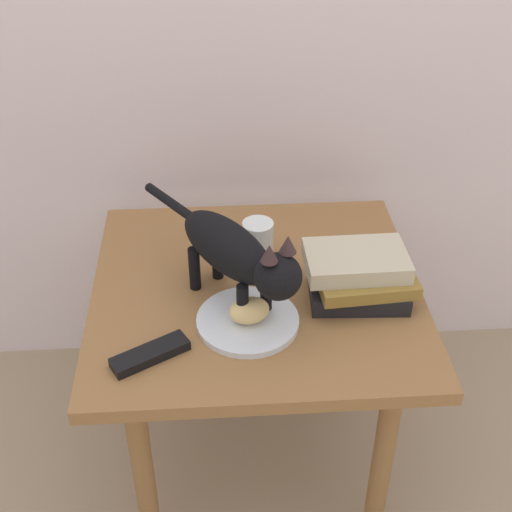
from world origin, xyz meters
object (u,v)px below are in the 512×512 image
bread_roll (249,310)px  tv_remote (150,354)px  side_table (256,314)px  candle_jar (258,241)px  plate (248,321)px  cat (236,254)px  book_stack (359,276)px

bread_roll → tv_remote: size_ratio=0.53×
side_table → candle_jar: (0.01, 0.12, 0.11)m
side_table → bread_roll: bread_roll is taller
plate → cat: 0.14m
plate → cat: bearing=107.7°
bread_roll → tv_remote: bread_roll is taller
book_stack → bread_roll: bearing=-160.8°
cat → tv_remote: size_ratio=2.68×
side_table → candle_jar: 0.16m
book_stack → tv_remote: 0.45m
side_table → tv_remote: bearing=-136.2°
bread_roll → candle_jar: bearing=82.0°
side_table → plate: bearing=-101.7°
book_stack → tv_remote: (-0.42, -0.16, -0.04)m
side_table → book_stack: (0.21, -0.04, 0.13)m
plate → candle_jar: size_ratio=2.41×
side_table → tv_remote: 0.31m
cat → candle_jar: size_ratio=4.73×
plate → tv_remote: 0.21m
bread_roll → tv_remote: bearing=-157.4°
plate → bread_roll: 0.03m
bread_roll → candle_jar: candle_jar is taller
bread_roll → plate: bearing=116.5°
plate → bread_roll: bread_roll is taller
side_table → bread_roll: bearing=-99.8°
plate → book_stack: 0.25m
cat → tv_remote: (-0.17, -0.14, -0.12)m
side_table → book_stack: size_ratio=3.08×
cat → book_stack: (0.25, 0.02, -0.08)m
plate → cat: (-0.02, 0.06, 0.13)m
plate → tv_remote: size_ratio=1.37×
tv_remote → cat: bearing=10.2°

